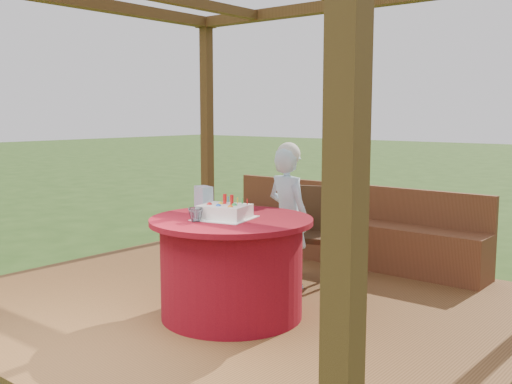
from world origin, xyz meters
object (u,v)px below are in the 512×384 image
(table, at_px, (232,267))
(birthday_cake, at_px, (225,212))
(elderly_woman, at_px, (288,214))
(chair, at_px, (314,229))
(gift_bag, at_px, (204,199))
(drinking_glass, at_px, (196,215))
(bench, at_px, (344,236))

(table, bearing_deg, birthday_cake, -111.09)
(elderly_woman, height_order, birthday_cake, elderly_woman)
(chair, distance_m, birthday_cake, 1.35)
(table, relative_size, elderly_woman, 0.95)
(gift_bag, relative_size, drinking_glass, 1.93)
(elderly_woman, bearing_deg, gift_bag, -103.22)
(birthday_cake, relative_size, gift_bag, 2.26)
(birthday_cake, xyz_separation_m, gift_bag, (-0.32, 0.10, 0.05))
(chair, height_order, gift_bag, gift_bag)
(bench, relative_size, drinking_glass, 27.56)
(elderly_woman, relative_size, gift_bag, 6.17)
(elderly_woman, relative_size, birthday_cake, 2.72)
(birthday_cake, bearing_deg, drinking_glass, -110.03)
(elderly_woman, bearing_deg, table, -81.46)
(table, xyz_separation_m, birthday_cake, (-0.02, -0.05, 0.43))
(bench, bearing_deg, table, -83.51)
(birthday_cake, bearing_deg, chair, 92.87)
(birthday_cake, height_order, drinking_glass, birthday_cake)
(chair, height_order, birthday_cake, birthday_cake)
(bench, bearing_deg, gift_bag, -93.04)
(bench, relative_size, table, 2.44)
(table, height_order, birthday_cake, birthday_cake)
(chair, xyz_separation_m, drinking_glass, (-0.02, -1.53, 0.34))
(chair, xyz_separation_m, gift_bag, (-0.25, -1.20, 0.39))
(gift_bag, distance_m, drinking_glass, 0.41)
(chair, xyz_separation_m, elderly_woman, (-0.05, -0.34, 0.18))
(bench, height_order, gift_bag, gift_bag)
(bench, height_order, drinking_glass, drinking_glass)
(drinking_glass, bearing_deg, gift_bag, 125.82)
(gift_bag, bearing_deg, birthday_cake, -0.31)
(drinking_glass, bearing_deg, birthday_cake, 69.97)
(table, distance_m, chair, 1.26)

